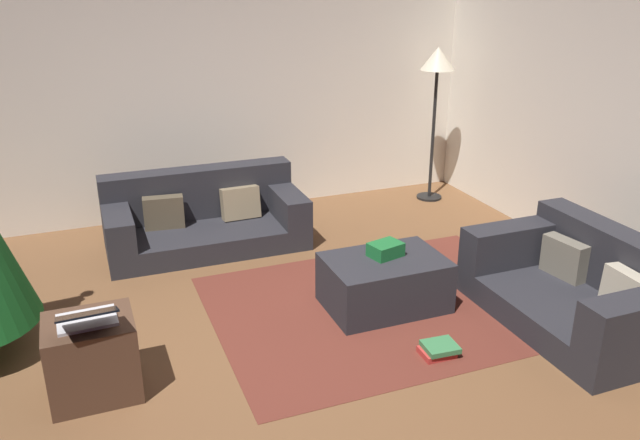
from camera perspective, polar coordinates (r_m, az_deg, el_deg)
The scene contains 12 objects.
ground_plane at distance 4.33m, azimuth -3.18°, elevation -12.99°, with size 6.40×6.40×0.00m, color brown.
rear_partition at distance 6.73m, azimuth -12.03°, elevation 11.14°, with size 6.40×0.12×2.60m, color silver.
couch_left at distance 6.15m, azimuth -10.21°, elevation 0.23°, with size 1.80×0.87×0.68m.
couch_right at distance 5.12m, azimuth 22.26°, elevation -5.56°, with size 0.97×1.53×0.66m.
ottoman at distance 4.98m, azimuth 5.69°, elevation -5.51°, with size 0.89×0.61×0.40m, color #26262B.
gift_box at distance 4.92m, azimuth 5.79°, elevation -2.61°, with size 0.24×0.18×0.11m, color #19662D.
tv_remote at distance 4.91m, azimuth 5.31°, elevation -3.19°, with size 0.05×0.16×0.02m, color black.
side_table at distance 4.21m, azimuth -19.41°, elevation -11.37°, with size 0.52×0.44×0.50m, color #4C3323.
laptop at distance 4.00m, azimuth -19.86°, elevation -8.12°, with size 0.35×0.43×0.19m.
book_stack at distance 4.51m, azimuth 10.40°, elevation -11.17°, with size 0.25×0.21×0.08m.
corner_lamp at distance 7.12m, azimuth 10.29°, elevation 12.83°, with size 0.36×0.36×1.67m.
area_rug at distance 5.07m, azimuth 5.61°, elevation -7.49°, with size 2.60×2.00×0.01m, color #5E291F.
Camera 1 is at (-1.08, -3.41, 2.44)m, focal length 36.31 mm.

